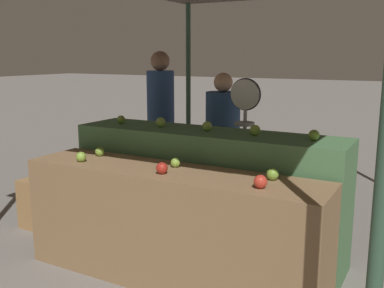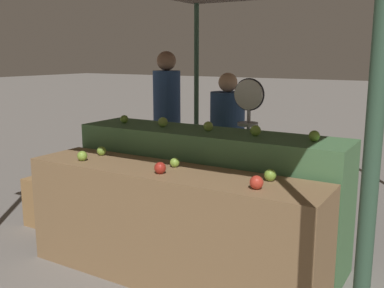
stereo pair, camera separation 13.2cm
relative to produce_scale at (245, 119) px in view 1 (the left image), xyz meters
The scene contains 18 objects.
ground_plane 1.70m from the produce_scale, 92.94° to the right, with size 60.00×60.00×0.00m, color slate.
display_counter_front 1.45m from the produce_scale, 92.94° to the right, with size 2.39×0.55×0.88m, color olive.
display_counter_back 0.89m from the produce_scale, 95.48° to the right, with size 2.39×0.55×1.09m, color #4C7A4C.
apple_front_0 1.64m from the produce_scale, 120.56° to the right, with size 0.08×0.08×0.08m, color #84AD3D.
apple_front_1 1.42m from the produce_scale, 92.27° to the right, with size 0.09×0.09×0.09m, color #AD281E.
apple_front_2 1.57m from the produce_scale, 63.75° to the right, with size 0.09×0.09×0.09m, color red.
apple_front_3 1.45m from the produce_scale, 125.42° to the right, with size 0.08×0.08×0.08m, color #7AA338.
apple_front_4 1.21m from the produce_scale, 93.46° to the right, with size 0.07×0.07×0.07m, color #84AD3D.
apple_front_5 1.38m from the produce_scale, 59.42° to the right, with size 0.08×0.08×0.08m, color #7AA338.
apple_back_0 1.19m from the produce_scale, 143.94° to the right, with size 0.08×0.08×0.08m, color #7AA338.
apple_back_1 0.87m from the produce_scale, 126.51° to the right, with size 0.09×0.09×0.09m, color #8EB247.
apple_back_2 0.69m from the produce_scale, 95.01° to the right, with size 0.08×0.08×0.08m, color #8EB247.
apple_back_3 0.80m from the produce_scale, 61.72° to the right, with size 0.09×0.09×0.09m, color #7AA338.
apple_back_4 1.08m from the produce_scale, 39.02° to the right, with size 0.08×0.08×0.08m, color #7AA338.
produce_scale is the anchor object (origin of this frame).
person_vendor_at_scale 0.53m from the produce_scale, 141.72° to the left, with size 0.43×0.43×1.54m.
person_customer_left 1.44m from the produce_scale, 157.54° to the left, with size 0.44×0.44×1.77m.
wooden_crate_side 2.12m from the produce_scale, 152.66° to the right, with size 0.50×0.50×0.50m, color #9E7547.
Camera 1 is at (1.72, -2.75, 1.72)m, focal length 42.00 mm.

